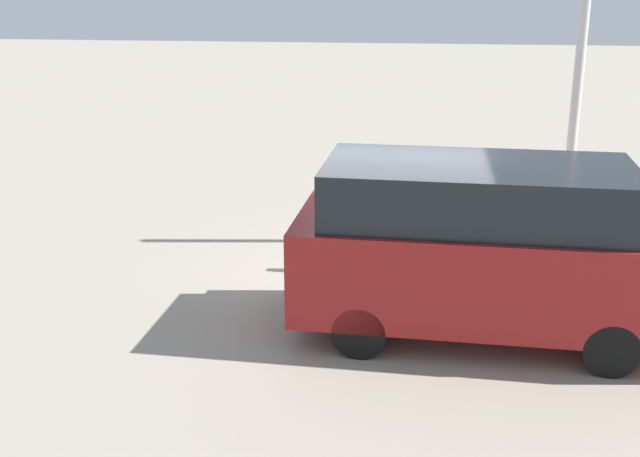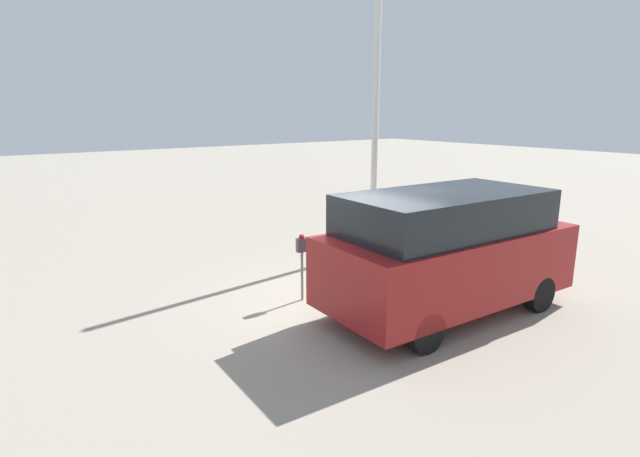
% 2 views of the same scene
% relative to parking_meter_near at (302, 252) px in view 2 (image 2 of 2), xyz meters
% --- Properties ---
extents(ground_plane, '(80.00, 80.00, 0.00)m').
position_rel_parking_meter_near_xyz_m(ground_plane, '(0.62, -0.68, -0.95)').
color(ground_plane, gray).
extents(parking_meter_near, '(0.22, 0.14, 1.29)m').
position_rel_parking_meter_near_xyz_m(parking_meter_near, '(0.00, 0.00, 0.00)').
color(parking_meter_near, gray).
rests_on(parking_meter_near, ground).
extents(parking_meter_far, '(0.22, 0.14, 1.33)m').
position_rel_parking_meter_near_xyz_m(parking_meter_far, '(7.74, -0.04, 0.03)').
color(parking_meter_far, gray).
rests_on(parking_meter_far, ground).
extents(lamp_post, '(0.44, 0.44, 6.91)m').
position_rel_parking_meter_near_xyz_m(lamp_post, '(3.39, 1.79, 1.40)').
color(lamp_post, beige).
rests_on(lamp_post, ground).
extents(parked_van, '(4.67, 2.21, 2.18)m').
position_rel_parking_meter_near_xyz_m(parked_van, '(1.72, -1.97, 0.21)').
color(parked_van, maroon).
rests_on(parked_van, ground).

